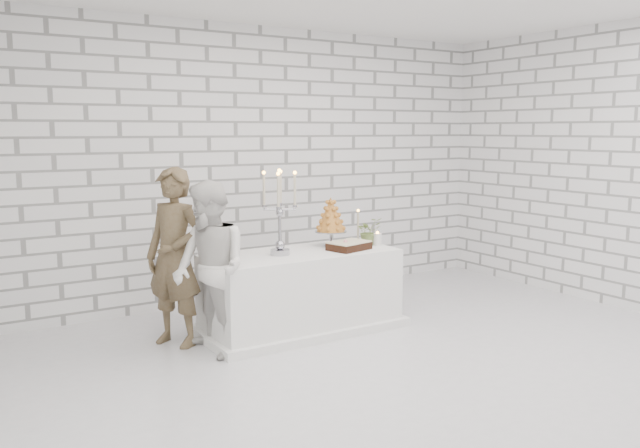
{
  "coord_description": "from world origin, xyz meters",
  "views": [
    {
      "loc": [
        -3.28,
        -3.98,
        1.88
      ],
      "look_at": [
        -0.25,
        0.87,
        1.05
      ],
      "focal_mm": 36.46,
      "sensor_mm": 36.0,
      "label": 1
    }
  ],
  "objects_px": {
    "cake_table": "(301,291)",
    "croquembouche": "(331,222)",
    "candelabra": "(280,212)",
    "bride": "(210,269)",
    "groom": "(175,257)"
  },
  "relations": [
    {
      "from": "groom",
      "to": "bride",
      "type": "distance_m",
      "value": 0.45
    },
    {
      "from": "cake_table",
      "to": "groom",
      "type": "height_order",
      "value": "groom"
    },
    {
      "from": "cake_table",
      "to": "croquembouche",
      "type": "relative_size",
      "value": 3.72
    },
    {
      "from": "groom",
      "to": "candelabra",
      "type": "bearing_deg",
      "value": 44.1
    },
    {
      "from": "cake_table",
      "to": "croquembouche",
      "type": "distance_m",
      "value": 0.75
    },
    {
      "from": "candelabra",
      "to": "croquembouche",
      "type": "xyz_separation_m",
      "value": [
        0.63,
        0.13,
        -0.15
      ]
    },
    {
      "from": "groom",
      "to": "bride",
      "type": "height_order",
      "value": "groom"
    },
    {
      "from": "cake_table",
      "to": "croquembouche",
      "type": "bearing_deg",
      "value": 15.74
    },
    {
      "from": "candelabra",
      "to": "bride",
      "type": "bearing_deg",
      "value": -166.62
    },
    {
      "from": "bride",
      "to": "croquembouche",
      "type": "relative_size",
      "value": 3.04
    },
    {
      "from": "bride",
      "to": "candelabra",
      "type": "height_order",
      "value": "candelabra"
    },
    {
      "from": "bride",
      "to": "croquembouche",
      "type": "distance_m",
      "value": 1.45
    },
    {
      "from": "groom",
      "to": "bride",
      "type": "relative_size",
      "value": 1.06
    },
    {
      "from": "croquembouche",
      "to": "groom",
      "type": "bearing_deg",
      "value": 176.1
    },
    {
      "from": "groom",
      "to": "candelabra",
      "type": "xyz_separation_m",
      "value": [
        0.91,
        -0.23,
        0.36
      ]
    }
  ]
}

